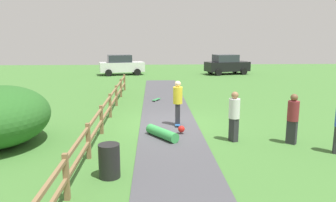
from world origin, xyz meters
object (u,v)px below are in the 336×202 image
(skater_riding, at_px, (178,101))
(bystander_maroon, at_px, (293,117))
(trash_bin, at_px, (109,161))
(parked_car_white, at_px, (121,65))
(skater_fallen, at_px, (164,133))
(skateboard_loose, at_px, (156,99))
(bystander_white, at_px, (234,114))
(parked_car_black, at_px, (227,64))

(skater_riding, bearing_deg, bystander_maroon, -34.10)
(trash_bin, distance_m, parked_car_white, 23.68)
(skater_riding, xyz_separation_m, skater_fallen, (-0.64, -1.69, -0.85))
(skater_riding, distance_m, skateboard_loose, 5.49)
(bystander_white, relative_size, parked_car_white, 0.40)
(skater_riding, bearing_deg, parked_car_black, 71.57)
(skateboard_loose, height_order, parked_car_white, parked_car_white)
(skater_fallen, relative_size, bystander_white, 0.85)
(bystander_maroon, distance_m, parked_car_white, 22.52)
(trash_bin, xyz_separation_m, skateboard_loose, (1.35, 10.34, -0.36))
(parked_car_black, distance_m, parked_car_white, 10.24)
(trash_bin, relative_size, skateboard_loose, 1.12)
(skater_fallen, bearing_deg, bystander_white, -10.15)
(skater_riding, height_order, bystander_white, skater_riding)
(trash_bin, relative_size, bystander_white, 0.51)
(skater_riding, relative_size, bystander_white, 1.04)
(skater_fallen, height_order, parked_car_black, parked_car_black)
(skateboard_loose, bearing_deg, skater_riding, -81.32)
(skater_riding, distance_m, bystander_white, 2.80)
(skateboard_loose, bearing_deg, trash_bin, -97.41)
(trash_bin, distance_m, skater_fallen, 3.64)
(skater_fallen, bearing_deg, bystander_maroon, -10.75)
(skater_fallen, distance_m, skateboard_loose, 7.04)
(parked_car_black, bearing_deg, bystander_maroon, -96.67)
(skater_riding, relative_size, skateboard_loose, 2.30)
(trash_bin, xyz_separation_m, parked_car_black, (8.36, 23.60, 0.51))
(skater_fallen, bearing_deg, parked_car_black, 71.38)
(bystander_maroon, distance_m, parked_car_black, 21.28)
(trash_bin, relative_size, skater_riding, 0.49)
(trash_bin, bearing_deg, parked_car_black, 70.49)
(skateboard_loose, height_order, bystander_maroon, bystander_maroon)
(bystander_maroon, relative_size, bystander_white, 0.99)
(skater_fallen, height_order, skateboard_loose, skater_fallen)
(skater_riding, height_order, skateboard_loose, skater_riding)
(skateboard_loose, distance_m, bystander_maroon, 9.13)
(parked_car_black, height_order, parked_car_white, same)
(parked_car_white, bearing_deg, skateboard_loose, -76.33)
(skater_riding, height_order, parked_car_black, parked_car_black)
(skater_riding, bearing_deg, trash_bin, -113.41)
(skateboard_loose, xyz_separation_m, bystander_white, (2.63, -7.48, 0.89))
(skater_riding, relative_size, parked_car_black, 0.41)
(bystander_white, xyz_separation_m, parked_car_white, (-5.85, 20.74, -0.02))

